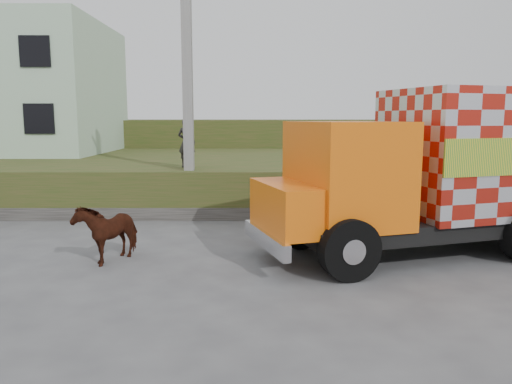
{
  "coord_description": "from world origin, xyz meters",
  "views": [
    {
      "loc": [
        1.06,
        -11.04,
        3.14
      ],
      "look_at": [
        1.09,
        1.29,
        1.3
      ],
      "focal_mm": 35.0,
      "sensor_mm": 36.0,
      "label": 1
    }
  ],
  "objects_px": {
    "cargo_truck": "(457,169)",
    "pedestrian": "(187,143)",
    "utility_pole": "(188,87)",
    "cow": "(108,231)"
  },
  "relations": [
    {
      "from": "cargo_truck",
      "to": "pedestrian",
      "type": "bearing_deg",
      "value": 127.74
    },
    {
      "from": "utility_pole",
      "to": "pedestrian",
      "type": "distance_m",
      "value": 1.97
    },
    {
      "from": "utility_pole",
      "to": "pedestrian",
      "type": "relative_size",
      "value": 4.86
    },
    {
      "from": "utility_pole",
      "to": "cow",
      "type": "height_order",
      "value": "utility_pole"
    },
    {
      "from": "cargo_truck",
      "to": "pedestrian",
      "type": "height_order",
      "value": "cargo_truck"
    },
    {
      "from": "utility_pole",
      "to": "pedestrian",
      "type": "xyz_separation_m",
      "value": [
        -0.19,
        0.88,
        -1.75
      ]
    },
    {
      "from": "utility_pole",
      "to": "cow",
      "type": "distance_m",
      "value": 6.04
    },
    {
      "from": "cargo_truck",
      "to": "utility_pole",
      "type": "bearing_deg",
      "value": 132.18
    },
    {
      "from": "cargo_truck",
      "to": "pedestrian",
      "type": "relative_size",
      "value": 5.4
    },
    {
      "from": "cow",
      "to": "cargo_truck",
      "type": "bearing_deg",
      "value": 30.42
    }
  ]
}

